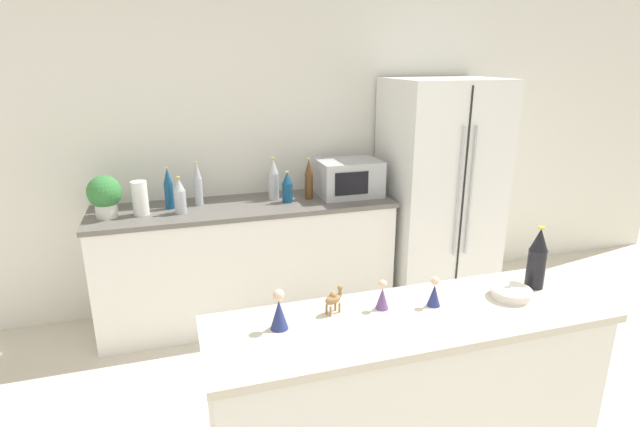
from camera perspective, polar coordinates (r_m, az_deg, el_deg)
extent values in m
cube|color=silver|center=(4.05, -4.96, 7.60)|extent=(8.00, 0.06, 2.55)
cube|color=white|center=(3.92, -8.22, -5.62)|extent=(2.19, 0.60, 0.88)
cube|color=#66605B|center=(3.76, -8.52, 0.80)|extent=(2.22, 0.63, 0.03)
cube|color=white|center=(4.22, 13.41, 2.43)|extent=(0.86, 0.70, 1.81)
cube|color=black|center=(3.93, 15.98, 1.12)|extent=(0.01, 0.01, 1.74)
cylinder|color=#B2B5BA|center=(3.87, 15.60, 2.28)|extent=(0.02, 0.02, 0.99)
cylinder|color=#B2B5BA|center=(3.92, 16.83, 2.38)|extent=(0.02, 0.02, 0.99)
cube|color=silver|center=(2.45, 9.83, -21.29)|extent=(1.71, 0.49, 0.89)
cube|color=beige|center=(2.19, 10.47, -11.77)|extent=(1.75, 0.53, 0.03)
cylinder|color=silver|center=(3.71, -23.19, 0.32)|extent=(0.14, 0.14, 0.09)
sphere|color=#387F3D|center=(3.67, -23.43, 2.28)|extent=(0.23, 0.23, 0.23)
cylinder|color=white|center=(3.66, -19.87, 1.65)|extent=(0.11, 0.11, 0.24)
cube|color=#B2B5BA|center=(3.94, 3.30, 4.10)|extent=(0.48, 0.36, 0.28)
cube|color=black|center=(3.76, 3.66, 3.43)|extent=(0.26, 0.01, 0.17)
cylinder|color=navy|center=(3.75, -16.85, 1.96)|extent=(0.06, 0.06, 0.19)
cone|color=navy|center=(3.71, -17.05, 4.16)|extent=(0.06, 0.06, 0.11)
cylinder|color=gold|center=(3.70, -17.13, 5.03)|extent=(0.02, 0.02, 0.01)
cylinder|color=navy|center=(3.76, -3.75, 2.40)|extent=(0.08, 0.08, 0.15)
cone|color=navy|center=(3.73, -3.79, 4.10)|extent=(0.07, 0.07, 0.08)
cylinder|color=gold|center=(3.72, -3.80, 4.77)|extent=(0.03, 0.03, 0.01)
cylinder|color=#B2B7BC|center=(3.85, -5.33, 3.14)|extent=(0.08, 0.08, 0.20)
cone|color=#B2B7BC|center=(3.81, -5.40, 5.46)|extent=(0.08, 0.08, 0.11)
cylinder|color=gold|center=(3.80, -5.42, 6.36)|extent=(0.03, 0.03, 0.01)
cylinder|color=#B2B7BC|center=(3.78, -13.72, 2.45)|extent=(0.06, 0.06, 0.20)
cone|color=#B2B7BC|center=(3.75, -13.89, 4.79)|extent=(0.06, 0.06, 0.11)
cylinder|color=gold|center=(3.74, -13.96, 5.70)|extent=(0.02, 0.02, 0.01)
cylinder|color=brown|center=(3.84, -1.29, 3.14)|extent=(0.06, 0.06, 0.20)
cone|color=brown|center=(3.80, -1.30, 5.41)|extent=(0.06, 0.06, 0.11)
cylinder|color=gold|center=(3.79, -1.31, 6.30)|extent=(0.02, 0.02, 0.01)
cylinder|color=#B2B7BC|center=(3.62, -15.68, 1.30)|extent=(0.08, 0.08, 0.16)
cone|color=#B2B7BC|center=(3.59, -15.85, 3.24)|extent=(0.08, 0.08, 0.09)
cylinder|color=gold|center=(3.58, -15.91, 4.02)|extent=(0.03, 0.03, 0.01)
cylinder|color=black|center=(2.56, 23.44, -5.78)|extent=(0.09, 0.09, 0.19)
cone|color=black|center=(2.51, 23.84, -2.71)|extent=(0.08, 0.08, 0.11)
cylinder|color=gold|center=(2.49, 24.00, -1.49)|extent=(0.03, 0.03, 0.01)
cylinder|color=white|center=(2.44, 20.96, -8.53)|extent=(0.17, 0.17, 0.04)
torus|color=white|center=(2.43, 21.01, -8.12)|extent=(0.18, 0.18, 0.01)
ellipsoid|color=olive|center=(2.13, 1.50, -9.78)|extent=(0.09, 0.07, 0.04)
sphere|color=olive|center=(2.12, 1.51, -9.33)|extent=(0.03, 0.03, 0.03)
cylinder|color=olive|center=(2.15, 2.30, -8.96)|extent=(0.01, 0.01, 0.04)
sphere|color=olive|center=(2.14, 2.31, -8.47)|extent=(0.02, 0.02, 0.02)
cylinder|color=olive|center=(2.17, 1.77, -10.46)|extent=(0.01, 0.01, 0.04)
cylinder|color=olive|center=(2.16, 2.24, -10.69)|extent=(0.01, 0.01, 0.04)
cylinder|color=olive|center=(2.14, 0.75, -10.90)|extent=(0.01, 0.01, 0.04)
cylinder|color=olive|center=(2.13, 1.21, -11.14)|extent=(0.01, 0.01, 0.04)
cone|color=#6B4784|center=(2.19, 7.13, -9.59)|extent=(0.06, 0.06, 0.10)
sphere|color=beige|center=(2.16, 7.20, -8.01)|extent=(0.04, 0.04, 0.04)
cone|color=navy|center=(2.03, -4.69, -11.43)|extent=(0.07, 0.07, 0.12)
sphere|color=beige|center=(1.99, -4.76, -9.27)|extent=(0.05, 0.05, 0.05)
cone|color=navy|center=(2.25, 12.91, -9.09)|extent=(0.06, 0.06, 0.10)
sphere|color=beige|center=(2.22, 13.03, -7.52)|extent=(0.04, 0.04, 0.04)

